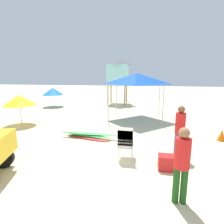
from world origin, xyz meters
TOP-DOWN VIEW (x-y plane):
  - ground at (0.00, 0.00)m, footprint 80.00×80.00m
  - stacked_plastic_chairs at (1.11, 0.90)m, footprint 0.48×0.48m
  - surfboard_pile at (-0.70, 2.61)m, footprint 2.54×0.78m
  - lifeguard_near_left at (2.48, -0.93)m, footprint 0.32×0.32m
  - lifeguard_near_center at (2.83, 1.38)m, footprint 0.32×0.32m
  - popup_canopy at (1.15, 6.50)m, footprint 2.96×2.96m
  - lifeguard_tower at (-0.92, 12.45)m, footprint 1.98×1.98m
  - beach_umbrella_left at (-5.00, 4.09)m, footprint 1.65×1.65m
  - beach_umbrella_far at (-6.08, 9.79)m, footprint 1.77×1.77m
  - traffic_cone_near at (4.86, 3.34)m, footprint 0.34×0.34m
  - cooler_box at (2.37, 0.48)m, footprint 0.50×0.37m

SIDE VIEW (x-z plane):
  - ground at x=0.00m, z-range 0.00..0.00m
  - surfboard_pile at x=-0.70m, z-range 0.00..0.24m
  - cooler_box at x=2.37m, z-range 0.00..0.43m
  - traffic_cone_near at x=4.86m, z-range 0.00..0.48m
  - stacked_plastic_chairs at x=1.11m, z-range 0.10..1.21m
  - lifeguard_near_left at x=2.48m, z-range 0.13..1.81m
  - lifeguard_near_center at x=2.83m, z-range 0.14..1.88m
  - beach_umbrella_far at x=-6.08m, z-range 0.50..2.13m
  - beach_umbrella_left at x=-5.00m, z-range 0.54..2.20m
  - popup_canopy at x=1.15m, z-range 1.07..3.88m
  - lifeguard_tower at x=-0.92m, z-range 0.92..4.98m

